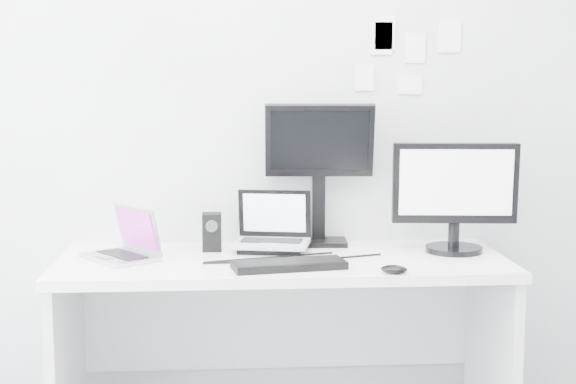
{
  "coord_description": "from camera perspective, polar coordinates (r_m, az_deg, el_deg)",
  "views": [
    {
      "loc": [
        -0.21,
        -2.03,
        1.43
      ],
      "look_at": [
        0.02,
        1.23,
        1.0
      ],
      "focal_mm": 52.05,
      "sensor_mm": 36.0,
      "label": 1
    }
  ],
  "objects": [
    {
      "name": "dell_laptop",
      "position": [
        3.46,
        -1.16,
        -2.0
      ],
      "size": [
        0.35,
        0.3,
        0.26
      ],
      "primitive_type": "cube",
      "rotation": [
        0.0,
        0.0,
        -0.2
      ],
      "color": "#AFB1B7",
      "rests_on": "desk"
    },
    {
      "name": "macbook",
      "position": [
        3.38,
        -11.47,
        -2.72
      ],
      "size": [
        0.35,
        0.37,
        0.22
      ],
      "primitive_type": "cube",
      "rotation": [
        0.0,
        0.0,
        -0.91
      ],
      "color": "#ACABB0",
      "rests_on": "desk"
    },
    {
      "name": "wall_note_0",
      "position": [
        3.69,
        6.38,
        10.39
      ],
      "size": [
        0.1,
        0.0,
        0.14
      ],
      "primitive_type": "cube",
      "color": "white",
      "rests_on": "back_wall"
    },
    {
      "name": "back_wall",
      "position": [
        3.64,
        -0.73,
        6.22
      ],
      "size": [
        3.6,
        0.0,
        3.6
      ],
      "primitive_type": "plane",
      "rotation": [
        1.57,
        0.0,
        0.0
      ],
      "color": "silver",
      "rests_on": "ground"
    },
    {
      "name": "wall_note_5",
      "position": [
        3.67,
        5.23,
        7.77
      ],
      "size": [
        0.09,
        0.0,
        0.11
      ],
      "primitive_type": "cube",
      "color": "white",
      "rests_on": "back_wall"
    },
    {
      "name": "mouse",
      "position": [
        3.11,
        7.25,
        -5.26
      ],
      "size": [
        0.12,
        0.09,
        0.03
      ],
      "primitive_type": "ellipsoid",
      "rotation": [
        0.0,
        0.0,
        -0.34
      ],
      "color": "black",
      "rests_on": "desk"
    },
    {
      "name": "wall_note_2",
      "position": [
        3.76,
        10.96,
        10.4
      ],
      "size": [
        0.1,
        0.0,
        0.14
      ],
      "primitive_type": "cube",
      "color": "white",
      "rests_on": "back_wall"
    },
    {
      "name": "wall_note_3",
      "position": [
        3.71,
        8.32,
        7.25
      ],
      "size": [
        0.11,
        0.0,
        0.08
      ],
      "primitive_type": "cube",
      "color": "white",
      "rests_on": "back_wall"
    },
    {
      "name": "wall_note_1",
      "position": [
        3.72,
        8.68,
        9.71
      ],
      "size": [
        0.09,
        0.0,
        0.13
      ],
      "primitive_type": "cube",
      "color": "white",
      "rests_on": "back_wall"
    },
    {
      "name": "samsung_monitor",
      "position": [
        3.51,
        11.35,
        -0.25
      ],
      "size": [
        0.54,
        0.29,
        0.47
      ],
      "primitive_type": "cube",
      "rotation": [
        0.0,
        0.0,
        -0.1
      ],
      "color": "black",
      "rests_on": "desk"
    },
    {
      "name": "wall_note_4",
      "position": [
        3.7,
        6.66,
        10.74
      ],
      "size": [
        0.09,
        0.0,
        0.14
      ],
      "primitive_type": "cube",
      "color": "white",
      "rests_on": "back_wall"
    },
    {
      "name": "keyboard",
      "position": [
        3.17,
        0.07,
        -5.0
      ],
      "size": [
        0.45,
        0.22,
        0.03
      ],
      "primitive_type": "cube",
      "rotation": [
        0.0,
        0.0,
        0.17
      ],
      "color": "black",
      "rests_on": "desk"
    },
    {
      "name": "rear_monitor",
      "position": [
        3.59,
        2.14,
        1.33
      ],
      "size": [
        0.47,
        0.19,
        0.63
      ],
      "primitive_type": "cube",
      "rotation": [
        0.0,
        0.0,
        -0.06
      ],
      "color": "black",
      "rests_on": "desk"
    },
    {
      "name": "speaker",
      "position": [
        3.51,
        -5.22,
        -2.73
      ],
      "size": [
        0.1,
        0.1,
        0.16
      ],
      "primitive_type": "cube",
      "rotation": [
        0.0,
        0.0,
        -0.34
      ],
      "color": "black",
      "rests_on": "desk"
    },
    {
      "name": "desk",
      "position": [
        3.46,
        -0.36,
        -10.45
      ],
      "size": [
        1.8,
        0.7,
        0.73
      ],
      "primitive_type": "cube",
      "color": "white",
      "rests_on": "ground"
    }
  ]
}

